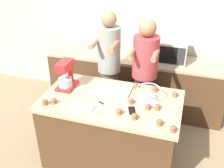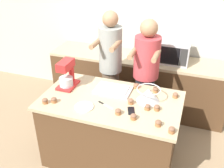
# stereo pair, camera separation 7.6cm
# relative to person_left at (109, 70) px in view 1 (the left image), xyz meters

# --- Properties ---
(ground_plane) EXTENTS (16.00, 16.00, 0.00)m
(ground_plane) POSITION_rel_person_left_xyz_m (0.24, -0.69, -0.93)
(ground_plane) COLOR #937A5B
(back_wall) EXTENTS (10.00, 0.06, 2.70)m
(back_wall) POSITION_rel_person_left_xyz_m (0.24, 0.95, 0.42)
(back_wall) COLOR #B2ADA3
(back_wall) RESTS_ON ground_plane
(island_counter) EXTENTS (1.62, 0.94, 0.90)m
(island_counter) POSITION_rel_person_left_xyz_m (0.24, -0.69, -0.48)
(island_counter) COLOR #4C331E
(island_counter) RESTS_ON ground_plane
(back_counter) EXTENTS (2.80, 0.60, 0.90)m
(back_counter) POSITION_rel_person_left_xyz_m (0.24, 0.60, -0.48)
(back_counter) COLOR #4C331E
(back_counter) RESTS_ON ground_plane
(person_left) EXTENTS (0.33, 0.50, 1.75)m
(person_left) POSITION_rel_person_left_xyz_m (0.00, 0.00, 0.00)
(person_left) COLOR brown
(person_left) RESTS_ON ground_plane
(person_right) EXTENTS (0.35, 0.51, 1.69)m
(person_right) POSITION_rel_person_left_xyz_m (0.50, 0.00, -0.04)
(person_right) COLOR #232328
(person_right) RESTS_ON ground_plane
(stand_mixer) EXTENTS (0.20, 0.30, 0.35)m
(stand_mixer) POSITION_rel_person_left_xyz_m (-0.37, -0.57, 0.13)
(stand_mixer) COLOR red
(stand_mixer) RESTS_ON island_counter
(mixing_bowl) EXTENTS (0.27, 0.27, 0.16)m
(mixing_bowl) POSITION_rel_person_left_xyz_m (0.66, -0.57, 0.06)
(mixing_bowl) COLOR #BCBCC1
(mixing_bowl) RESTS_ON island_counter
(baking_tray) EXTENTS (0.44, 0.30, 0.04)m
(baking_tray) POSITION_rel_person_left_xyz_m (0.21, -0.49, -0.01)
(baking_tray) COLOR #BCBCC1
(baking_tray) RESTS_ON island_counter
(microwave_oven) EXTENTS (0.49, 0.34, 0.33)m
(microwave_oven) POSITION_rel_person_left_xyz_m (0.76, 0.60, 0.13)
(microwave_oven) COLOR #B7B7BC
(microwave_oven) RESTS_ON back_counter
(cell_phone) EXTENTS (0.11, 0.16, 0.01)m
(cell_phone) POSITION_rel_person_left_xyz_m (0.53, -0.84, -0.02)
(cell_phone) COLOR black
(cell_phone) RESTS_ON island_counter
(small_plate) EXTENTS (0.21, 0.21, 0.02)m
(small_plate) POSITION_rel_person_left_xyz_m (0.02, -0.94, -0.02)
(small_plate) COLOR white
(small_plate) RESTS_ON island_counter
(knife) EXTENTS (0.21, 0.11, 0.01)m
(knife) POSITION_rel_person_left_xyz_m (0.22, -0.82, -0.02)
(knife) COLOR #BCBCC1
(knife) RESTS_ON island_counter
(cupcake_0) EXTENTS (0.07, 0.07, 0.06)m
(cupcake_0) POSITION_rel_person_left_xyz_m (0.85, -0.99, 0.01)
(cupcake_0) COLOR #9E6038
(cupcake_0) RESTS_ON island_counter
(cupcake_1) EXTENTS (0.07, 0.07, 0.06)m
(cupcake_1) POSITION_rel_person_left_xyz_m (0.70, -0.36, 0.01)
(cupcake_1) COLOR #9E6038
(cupcake_1) RESTS_ON island_counter
(cupcake_2) EXTENTS (0.07, 0.07, 0.06)m
(cupcake_2) POSITION_rel_person_left_xyz_m (0.42, -0.93, 0.01)
(cupcake_2) COLOR #9E6038
(cupcake_2) RESTS_ON island_counter
(cupcake_3) EXTENTS (0.07, 0.07, 0.06)m
(cupcake_3) POSITION_rel_person_left_xyz_m (-0.34, -0.96, 0.01)
(cupcake_3) COLOR #9E6038
(cupcake_3) RESTS_ON island_counter
(cupcake_4) EXTENTS (0.07, 0.07, 0.06)m
(cupcake_4) POSITION_rel_person_left_xyz_m (0.49, -0.70, 0.01)
(cupcake_4) COLOR #9E6038
(cupcake_4) RESTS_ON island_counter
(cupcake_5) EXTENTS (0.07, 0.07, 0.06)m
(cupcake_5) POSITION_rel_person_left_xyz_m (-0.43, -1.01, 0.01)
(cupcake_5) COLOR #9E6038
(cupcake_5) RESTS_ON island_counter
(cupcake_6) EXTENTS (0.07, 0.07, 0.06)m
(cupcake_6) POSITION_rel_person_left_xyz_m (0.46, -0.33, 0.01)
(cupcake_6) COLOR #9E6038
(cupcake_6) RESTS_ON island_counter
(cupcake_7) EXTENTS (0.07, 0.07, 0.06)m
(cupcake_7) POSITION_rel_person_left_xyz_m (0.59, -0.97, 0.01)
(cupcake_7) COLOR #9E6038
(cupcake_7) RESTS_ON island_counter
(cupcake_8) EXTENTS (0.07, 0.07, 0.06)m
(cupcake_8) POSITION_rel_person_left_xyz_m (0.95, -0.40, 0.01)
(cupcake_8) COLOR #9E6038
(cupcake_8) RESTS_ON island_counter
(cupcake_9) EXTENTS (0.07, 0.07, 0.06)m
(cupcake_9) POSITION_rel_person_left_xyz_m (0.69, -0.75, 0.01)
(cupcake_9) COLOR #9E6038
(cupcake_9) RESTS_ON island_counter
(cupcake_10) EXTENTS (0.07, 0.07, 0.06)m
(cupcake_10) POSITION_rel_person_left_xyz_m (0.99, -1.05, 0.01)
(cupcake_10) COLOR #9E6038
(cupcake_10) RESTS_ON island_counter
(cupcake_11) EXTENTS (0.07, 0.07, 0.06)m
(cupcake_11) POSITION_rel_person_left_xyz_m (0.79, -0.73, 0.01)
(cupcake_11) COLOR #9E6038
(cupcake_11) RESTS_ON island_counter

